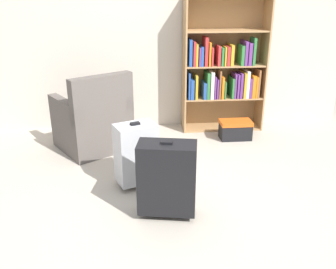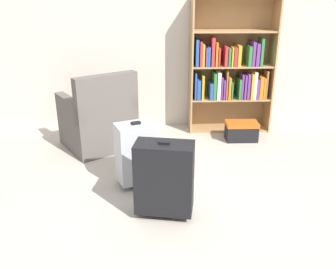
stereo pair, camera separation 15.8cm
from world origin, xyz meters
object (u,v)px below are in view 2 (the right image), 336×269
object	(u,v)px
suitcase_silver	(137,153)
mug	(153,147)
storage_box	(241,131)
bookshelf	(231,68)
suitcase_black	(164,178)
armchair	(99,121)

from	to	relation	value
suitcase_silver	mug	bearing A→B (deg)	78.87
mug	storage_box	bearing A→B (deg)	15.69
bookshelf	suitcase_silver	size ratio (longest dim) A/B	2.65
bookshelf	suitcase_black	xyz separation A→B (m)	(-0.88, -1.97, -0.46)
storage_box	suitcase_silver	xyz separation A→B (m)	(-1.22, -1.05, 0.21)
armchair	storage_box	xyz separation A→B (m)	(1.69, 0.14, -0.19)
armchair	suitcase_black	distance (m)	1.59
storage_box	armchair	bearing A→B (deg)	-175.23
bookshelf	armchair	xyz separation A→B (m)	(-1.60, -0.55, -0.48)
bookshelf	mug	bearing A→B (deg)	-144.02
suitcase_silver	suitcase_black	world-z (taller)	suitcase_black
mug	suitcase_black	bearing A→B (deg)	-85.83
mug	storage_box	world-z (taller)	storage_box
mug	storage_box	xyz separation A→B (m)	(1.07, 0.30, 0.07)
mug	suitcase_silver	xyz separation A→B (m)	(-0.15, -0.75, 0.28)
storage_box	suitcase_black	world-z (taller)	suitcase_black
storage_box	suitcase_silver	bearing A→B (deg)	-139.35
bookshelf	storage_box	distance (m)	0.80
armchair	mug	xyz separation A→B (m)	(0.62, -0.16, -0.27)
mug	suitcase_silver	world-z (taller)	suitcase_silver
bookshelf	storage_box	world-z (taller)	bookshelf
bookshelf	suitcase_silver	xyz separation A→B (m)	(-1.12, -1.45, -0.47)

